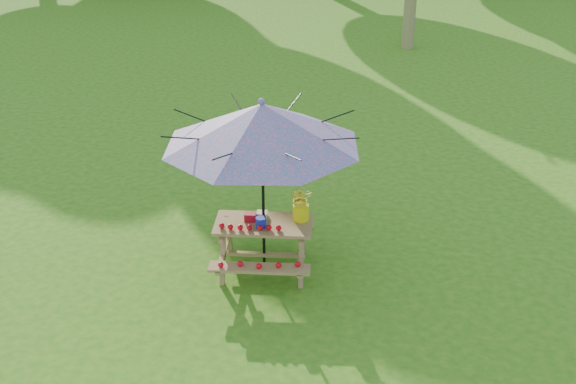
{
  "coord_description": "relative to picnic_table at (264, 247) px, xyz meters",
  "views": [
    {
      "loc": [
        3.83,
        -7.24,
        4.86
      ],
      "look_at": [
        3.3,
        0.5,
        1.1
      ],
      "focal_mm": 45.0,
      "sensor_mm": 36.0,
      "label": 1
    }
  ],
  "objects": [
    {
      "name": "ground",
      "position": [
        -3.0,
        -0.5,
        -0.33
      ],
      "size": [
        120.0,
        120.0,
        0.0
      ],
      "primitive_type": "plane",
      "color": "#2C7015",
      "rests_on": "ground"
    },
    {
      "name": "picnic_table",
      "position": [
        0.0,
        0.0,
        0.0
      ],
      "size": [
        1.2,
        1.32,
        0.67
      ],
      "color": "olive",
      "rests_on": "ground"
    },
    {
      "name": "patio_umbrella",
      "position": [
        0.0,
        0.0,
        1.62
      ],
      "size": [
        3.03,
        3.03,
        2.27
      ],
      "color": "black",
      "rests_on": "ground"
    },
    {
      "name": "produce_bins",
      "position": [
        -0.07,
        0.01,
        0.4
      ],
      "size": [
        0.29,
        0.4,
        0.13
      ],
      "color": "#AA0D1F",
      "rests_on": "picnic_table"
    },
    {
      "name": "tomatoes_row",
      "position": [
        -0.15,
        -0.18,
        0.38
      ],
      "size": [
        0.77,
        0.13,
        0.07
      ],
      "primitive_type": null,
      "color": "red",
      "rests_on": "picnic_table"
    },
    {
      "name": "flower_bucket",
      "position": [
        0.45,
        0.12,
        0.58
      ],
      "size": [
        0.31,
        0.28,
        0.44
      ],
      "color": "#FFEA0D",
      "rests_on": "picnic_table"
    }
  ]
}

